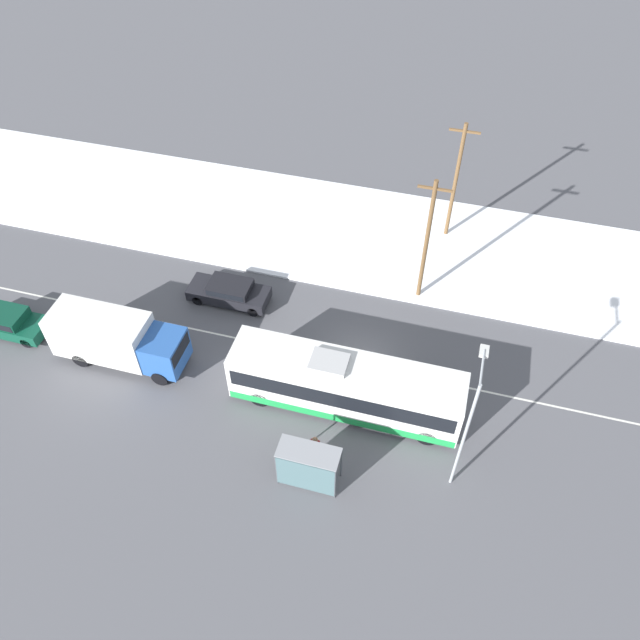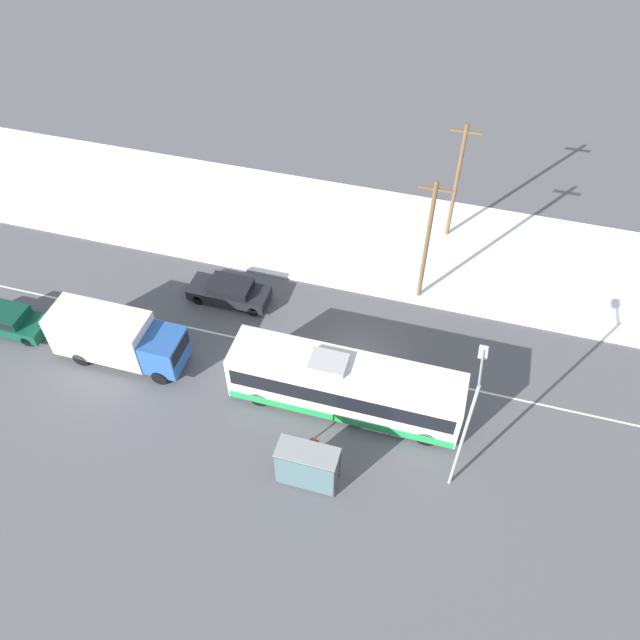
% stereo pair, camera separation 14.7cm
% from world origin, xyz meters
% --- Properties ---
extents(ground_plane, '(120.00, 120.00, 0.00)m').
position_xyz_m(ground_plane, '(0.00, 0.00, 0.00)').
color(ground_plane, '#56565B').
extents(snow_lot, '(80.00, 10.45, 0.12)m').
position_xyz_m(snow_lot, '(0.00, 10.57, 0.06)').
color(snow_lot, white).
rests_on(snow_lot, ground_plane).
extents(lane_marking_center, '(60.00, 0.12, 0.00)m').
position_xyz_m(lane_marking_center, '(0.00, 0.00, 0.00)').
color(lane_marking_center, silver).
rests_on(lane_marking_center, ground_plane).
extents(city_bus, '(11.48, 2.57, 3.23)m').
position_xyz_m(city_bus, '(-0.02, -2.73, 1.58)').
color(city_bus, white).
rests_on(city_bus, ground_plane).
extents(box_truck, '(7.13, 2.30, 2.99)m').
position_xyz_m(box_truck, '(-12.36, -2.98, 1.66)').
color(box_truck, silver).
rests_on(box_truck, ground_plane).
extents(sedan_car, '(4.72, 1.80, 1.38)m').
position_xyz_m(sedan_car, '(-8.31, 2.70, 0.76)').
color(sedan_car, black).
rests_on(sedan_car, ground_plane).
extents(parked_car_near_truck, '(4.31, 1.80, 1.47)m').
position_xyz_m(parked_car_near_truck, '(-19.30, -2.84, 0.80)').
color(parked_car_near_truck, '#0F4733').
rests_on(parked_car_near_truck, ground_plane).
extents(pedestrian_at_stop, '(0.64, 0.29, 1.79)m').
position_xyz_m(pedestrian_at_stop, '(-0.61, -6.15, 1.10)').
color(pedestrian_at_stop, '#23232D').
rests_on(pedestrian_at_stop, ground_plane).
extents(bus_shelter, '(2.80, 1.20, 2.40)m').
position_xyz_m(bus_shelter, '(-0.58, -7.53, 1.67)').
color(bus_shelter, gray).
rests_on(bus_shelter, ground_plane).
extents(streetlamp, '(0.36, 2.27, 7.42)m').
position_xyz_m(streetlamp, '(5.75, -5.22, 4.65)').
color(streetlamp, '#9EA3A8').
rests_on(streetlamp, ground_plane).
extents(utility_pole_roadside, '(1.80, 0.24, 8.13)m').
position_xyz_m(utility_pole_roadside, '(2.30, 6.08, 4.25)').
color(utility_pole_roadside, brown).
rests_on(utility_pole_roadside, ground_plane).
extents(utility_pole_snowlot, '(1.80, 0.24, 8.04)m').
position_xyz_m(utility_pole_snowlot, '(3.12, 12.20, 4.20)').
color(utility_pole_snowlot, brown).
rests_on(utility_pole_snowlot, ground_plane).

